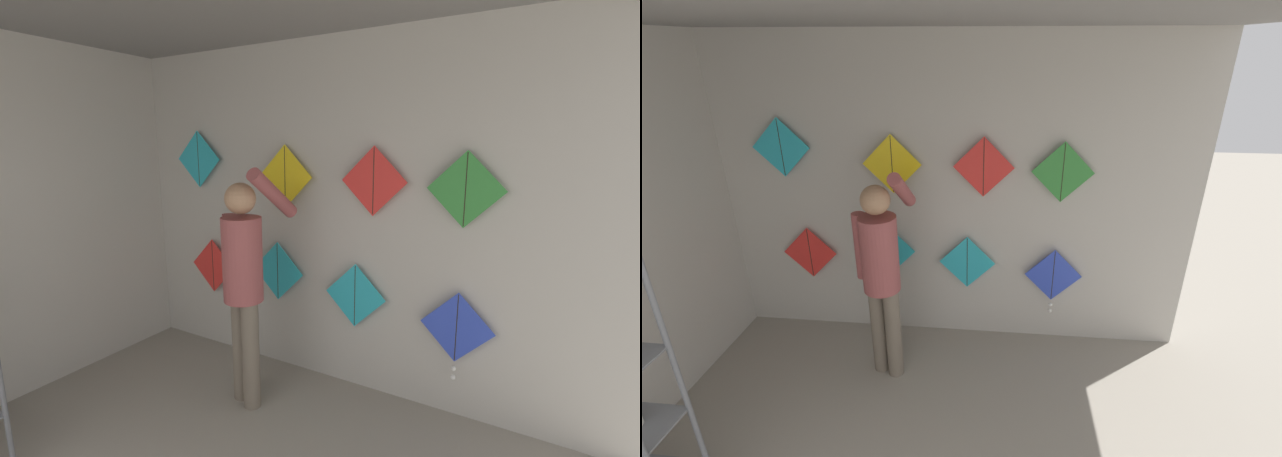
{
  "view_description": "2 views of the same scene",
  "coord_description": "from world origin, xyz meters",
  "views": [
    {
      "loc": [
        1.71,
        0.58,
        2.0
      ],
      "look_at": [
        0.16,
        3.27,
        1.37
      ],
      "focal_mm": 24.0,
      "sensor_mm": 36.0,
      "label": 1
    },
    {
      "loc": [
        0.65,
        -0.0,
        2.67
      ],
      "look_at": [
        0.31,
        3.27,
        1.25
      ],
      "focal_mm": 24.0,
      "sensor_mm": 36.0,
      "label": 2
    }
  ],
  "objects": [
    {
      "name": "kite_1",
      "position": [
        -0.41,
        3.51,
        0.89
      ],
      "size": [
        0.52,
        0.01,
        0.52
      ],
      "color": "#28B2C6"
    },
    {
      "name": "kite_6",
      "position": [
        0.47,
        3.51,
        1.72
      ],
      "size": [
        0.52,
        0.01,
        0.52
      ],
      "color": "red"
    },
    {
      "name": "kite_3",
      "position": [
        1.14,
        3.51,
        0.69
      ],
      "size": [
        0.52,
        0.04,
        0.66
      ],
      "color": "blue"
    },
    {
      "name": "kite_5",
      "position": [
        -0.32,
        3.51,
        1.72
      ],
      "size": [
        0.52,
        0.01,
        0.52
      ],
      "color": "yellow"
    },
    {
      "name": "kite_0",
      "position": [
        -1.18,
        3.51,
        0.83
      ],
      "size": [
        0.52,
        0.01,
        0.52
      ],
      "color": "red"
    },
    {
      "name": "kite_7",
      "position": [
        1.13,
        3.51,
        1.69
      ],
      "size": [
        0.52,
        0.01,
        0.52
      ],
      "color": "#338C38"
    },
    {
      "name": "kite_4",
      "position": [
        -1.3,
        3.51,
        1.85
      ],
      "size": [
        0.52,
        0.01,
        0.52
      ],
      "color": "#28B2C6"
    },
    {
      "name": "kite_2",
      "position": [
        0.34,
        3.51,
        0.8
      ],
      "size": [
        0.52,
        0.01,
        0.52
      ],
      "color": "#28B2C6"
    },
    {
      "name": "shopkeeper",
      "position": [
        -0.3,
        2.94,
        1.03
      ],
      "size": [
        0.44,
        0.58,
        1.83
      ],
      "rotation": [
        0.0,
        0.0,
        -0.35
      ],
      "color": "#726656",
      "rests_on": "ground"
    },
    {
      "name": "back_panel",
      "position": [
        0.0,
        3.6,
        1.4
      ],
      "size": [
        4.64,
        0.06,
        2.8
      ],
      "primitive_type": "cube",
      "color": "#BCB7AD",
      "rests_on": "ground"
    }
  ]
}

